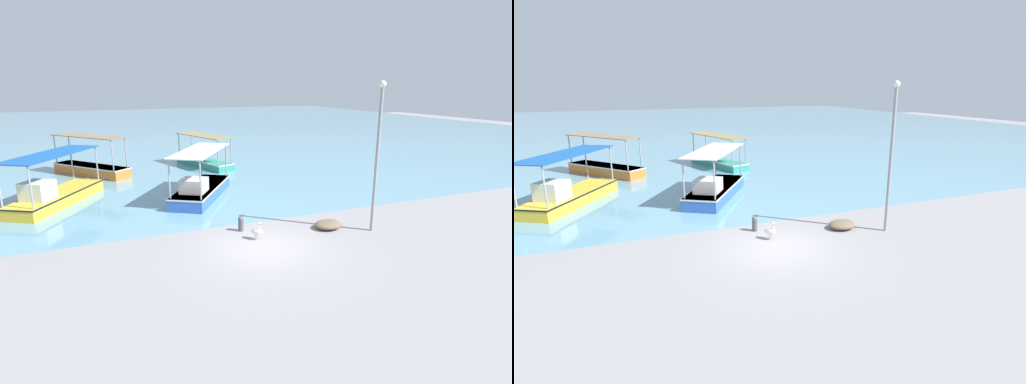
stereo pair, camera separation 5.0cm
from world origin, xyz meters
TOP-DOWN VIEW (x-y plane):
  - ground at (0.00, 0.00)m, footprint 120.00×120.00m
  - harbor_water at (0.00, 48.00)m, footprint 110.00×90.00m
  - fishing_boat_far_left at (-8.03, 9.70)m, footprint 4.86×6.49m
  - fishing_boat_near_left at (2.13, 16.74)m, footprint 3.34×6.13m
  - fishing_boat_near_right at (-6.12, 16.80)m, footprint 5.16×5.74m
  - fishing_boat_outer at (-0.45, 7.94)m, footprint 4.74×6.05m
  - pelican at (0.11, 0.99)m, footprint 0.53×0.73m
  - lamp_post at (5.24, 0.04)m, footprint 0.28×0.28m
  - mooring_bollard at (-0.15, 2.18)m, footprint 0.25×0.25m
  - net_pile at (3.59, 0.99)m, footprint 1.23×1.05m

SIDE VIEW (x-z plane):
  - ground at x=0.00m, z-range 0.00..0.00m
  - harbor_water at x=0.00m, z-range 0.00..0.00m
  - net_pile at x=3.59m, z-range 0.00..0.36m
  - mooring_bollard at x=-0.15m, z-range 0.02..0.70m
  - pelican at x=0.11m, z-range -0.02..0.78m
  - fishing_boat_near_left at x=2.13m, z-range -0.74..1.70m
  - fishing_boat_near_right at x=-6.12m, z-range -0.85..1.94m
  - fishing_boat_outer at x=-0.45m, z-range -0.77..1.96m
  - fishing_boat_far_left at x=-8.03m, z-range -0.77..1.97m
  - lamp_post at x=5.24m, z-range 0.37..6.79m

